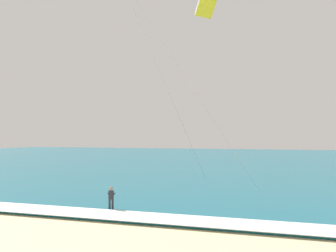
% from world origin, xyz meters
% --- Properties ---
extents(sea, '(200.00, 120.00, 0.20)m').
position_xyz_m(sea, '(0.00, 71.01, 0.10)').
color(sea, '#146075').
rests_on(sea, ground).
extents(surf_foam, '(200.00, 2.65, 0.04)m').
position_xyz_m(surf_foam, '(0.00, 12.01, 0.22)').
color(surf_foam, white).
rests_on(surf_foam, sea).
extents(surfboard, '(0.95, 1.46, 0.09)m').
position_xyz_m(surfboard, '(-2.15, 13.70, 0.03)').
color(surfboard, '#E04C38').
rests_on(surfboard, ground).
extents(kitesurfer, '(0.65, 0.65, 1.69)m').
position_xyz_m(kitesurfer, '(-2.16, 13.72, 0.94)').
color(kitesurfer, '#232328').
rests_on(kitesurfer, ground).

